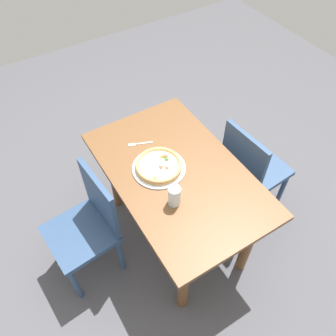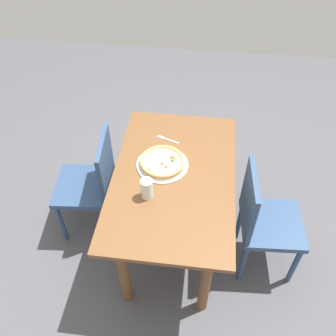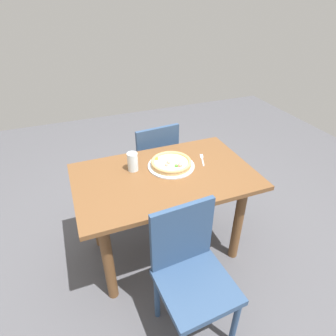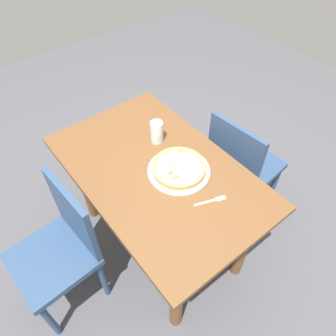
# 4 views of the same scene
# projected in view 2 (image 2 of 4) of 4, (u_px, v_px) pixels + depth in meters

# --- Properties ---
(ground_plane) EXTENTS (6.00, 6.00, 0.00)m
(ground_plane) POSITION_uv_depth(u_px,v_px,m) (173.00, 240.00, 2.81)
(ground_plane) COLOR #4C4C51
(dining_table) EXTENTS (1.23, 0.77, 0.74)m
(dining_table) POSITION_uv_depth(u_px,v_px,m) (174.00, 189.00, 2.38)
(dining_table) COLOR brown
(dining_table) RESTS_ON ground
(chair_near) EXTENTS (0.42, 0.42, 0.86)m
(chair_near) POSITION_uv_depth(u_px,v_px,m) (263.00, 219.00, 2.37)
(chair_near) COLOR navy
(chair_near) RESTS_ON ground
(chair_far) EXTENTS (0.44, 0.44, 0.86)m
(chair_far) POSITION_uv_depth(u_px,v_px,m) (92.00, 182.00, 2.60)
(chair_far) COLOR navy
(chair_far) RESTS_ON ground
(plate) EXTENTS (0.33, 0.33, 0.01)m
(plate) POSITION_uv_depth(u_px,v_px,m) (162.00, 165.00, 2.34)
(plate) COLOR silver
(plate) RESTS_ON dining_table
(pizza) EXTENTS (0.29, 0.29, 0.05)m
(pizza) POSITION_uv_depth(u_px,v_px,m) (162.00, 162.00, 2.32)
(pizza) COLOR tan
(pizza) RESTS_ON plate
(fork) EXTENTS (0.07, 0.16, 0.00)m
(fork) POSITION_uv_depth(u_px,v_px,m) (166.00, 139.00, 2.52)
(fork) COLOR silver
(fork) RESTS_ON dining_table
(drinking_glass) EXTENTS (0.07, 0.07, 0.13)m
(drinking_glass) POSITION_uv_depth(u_px,v_px,m) (147.00, 189.00, 2.12)
(drinking_glass) COLOR silver
(drinking_glass) RESTS_ON dining_table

